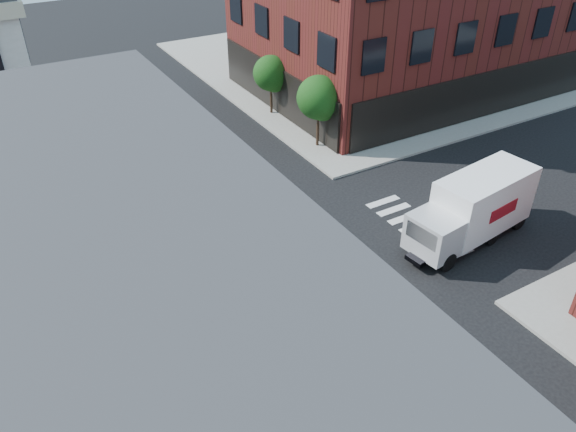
% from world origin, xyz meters
% --- Properties ---
extents(ground, '(120.00, 120.00, 0.00)m').
position_xyz_m(ground, '(0.00, 0.00, 0.00)').
color(ground, black).
rests_on(ground, ground).
extents(sidewalk_ne, '(30.00, 30.00, 0.15)m').
position_xyz_m(sidewalk_ne, '(21.00, 21.00, 0.07)').
color(sidewalk_ne, gray).
rests_on(sidewalk_ne, ground).
extents(building_ne, '(25.00, 16.00, 12.00)m').
position_xyz_m(building_ne, '(20.50, 16.00, 6.00)').
color(building_ne, '#4C1913').
rests_on(building_ne, ground).
extents(tree_near, '(2.69, 2.69, 4.49)m').
position_xyz_m(tree_near, '(7.56, 9.98, 3.16)').
color(tree_near, black).
rests_on(tree_near, ground).
extents(tree_far, '(2.43, 2.43, 4.07)m').
position_xyz_m(tree_far, '(7.56, 15.98, 2.87)').
color(tree_far, black).
rests_on(tree_far, ground).
extents(signal_pole, '(1.29, 1.24, 4.60)m').
position_xyz_m(signal_pole, '(-6.72, -6.68, 2.86)').
color(signal_pole, black).
rests_on(signal_pole, ground).
extents(box_truck, '(7.44, 3.05, 3.29)m').
position_xyz_m(box_truck, '(8.51, -1.99, 1.71)').
color(box_truck, white).
rests_on(box_truck, ground).
extents(traffic_cone, '(0.43, 0.43, 0.73)m').
position_xyz_m(traffic_cone, '(-5.70, -5.63, 0.35)').
color(traffic_cone, '#D35409').
rests_on(traffic_cone, ground).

